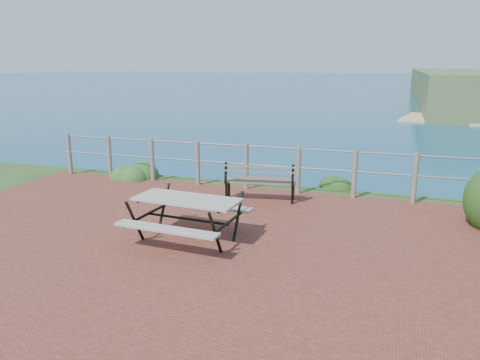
{
  "coord_description": "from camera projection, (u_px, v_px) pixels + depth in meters",
  "views": [
    {
      "loc": [
        3.01,
        -6.11,
        2.69
      ],
      "look_at": [
        0.55,
        1.26,
        0.75
      ],
      "focal_mm": 35.0,
      "sensor_mm": 36.0,
      "label": 1
    }
  ],
  "objects": [
    {
      "name": "shrub_lip_east",
      "position": [
        335.0,
        187.0,
        10.53
      ],
      "size": [
        0.69,
        0.69,
        0.41
      ],
      "primitive_type": "ellipsoid",
      "color": "#153A12",
      "rests_on": "ground"
    },
    {
      "name": "shrub_lip_west",
      "position": [
        134.0,
        177.0,
        11.43
      ],
      "size": [
        0.79,
        0.79,
        0.54
      ],
      "primitive_type": "ellipsoid",
      "color": "#27541F",
      "rests_on": "ground"
    },
    {
      "name": "ocean",
      "position": [
        392.0,
        71.0,
        191.32
      ],
      "size": [
        1200.0,
        1200.0,
        0.0
      ],
      "primitive_type": "plane",
      "color": "#15627E",
      "rests_on": "ground"
    },
    {
      "name": "park_bench",
      "position": [
        260.0,
        176.0,
        9.27
      ],
      "size": [
        1.45,
        0.57,
        0.8
      ],
      "rotation": [
        0.0,
        0.0,
        0.16
      ],
      "color": "brown",
      "rests_on": "ground"
    },
    {
      "name": "ground",
      "position": [
        180.0,
        243.0,
        7.2
      ],
      "size": [
        10.0,
        7.0,
        0.12
      ],
      "primitive_type": "cube",
      "color": "brown",
      "rests_on": "ground"
    },
    {
      "name": "safety_railing",
      "position": [
        246.0,
        164.0,
        10.15
      ],
      "size": [
        9.4,
        0.1,
        1.0
      ],
      "color": "#6B5B4C",
      "rests_on": "ground"
    },
    {
      "name": "picnic_table",
      "position": [
        187.0,
        215.0,
        7.17
      ],
      "size": [
        1.65,
        1.4,
        0.68
      ],
      "rotation": [
        0.0,
        0.0,
        -0.07
      ],
      "color": "#A49F93",
      "rests_on": "ground"
    }
  ]
}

